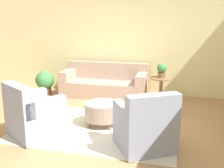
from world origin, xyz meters
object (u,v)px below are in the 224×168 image
armchair_left (33,116)px  side_table (161,86)px  couch (105,84)px  ottoman_table (102,111)px  potted_plant_on_side_table (162,70)px  potted_plant_floor (45,82)px  armchair_right (146,127)px

armchair_left → side_table: (2.02, 2.50, 0.06)m
couch → ottoman_table: bearing=-74.8°
couch → side_table: bearing=-9.3°
ottoman_table → potted_plant_on_side_table: potted_plant_on_side_table is taller
potted_plant_on_side_table → potted_plant_floor: size_ratio=0.55×
couch → armchair_left: 2.79m
armchair_left → ottoman_table: bearing=36.6°
side_table → potted_plant_on_side_table: 0.40m
armchair_right → side_table: (0.04, 2.50, 0.06)m
side_table → ottoman_table: bearing=-119.5°
armchair_left → side_table: armchair_left is taller
armchair_left → armchair_right: 1.98m
ottoman_table → armchair_left: bearing=-143.4°
ottoman_table → potted_plant_on_side_table: (0.98, 1.73, 0.54)m
armchair_left → armchair_right: same height
armchair_left → potted_plant_on_side_table: size_ratio=3.09×
side_table → potted_plant_floor: size_ratio=0.99×
couch → ottoman_table: size_ratio=3.29×
armchair_left → side_table: size_ratio=1.73×
armchair_right → potted_plant_on_side_table: bearing=89.1°
ottoman_table → potted_plant_floor: potted_plant_floor is taller
couch → potted_plant_on_side_table: 1.62m
potted_plant_floor → armchair_left: bearing=-65.5°
armchair_left → potted_plant_floor: armchair_left is taller
side_table → potted_plant_on_side_table: bearing=135.0°
side_table → armchair_left: bearing=-128.9°
armchair_right → potted_plant_floor: armchair_right is taller
couch → potted_plant_on_side_table: (1.51, -0.25, 0.51)m
couch → potted_plant_floor: bearing=-171.0°
potted_plant_floor → potted_plant_on_side_table: bearing=0.2°
armchair_right → side_table: bearing=89.1°
armchair_left → potted_plant_on_side_table: bearing=51.1°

